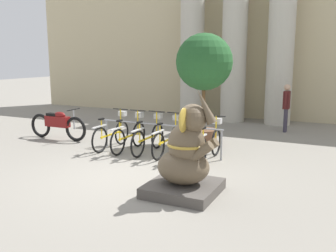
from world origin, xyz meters
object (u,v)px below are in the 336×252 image
bicycle_3 (168,139)px  potted_tree (204,67)px  person_pedestrian (286,104)px  bicycle_0 (112,134)px  bicycle_5 (210,144)px  motorcycle (58,124)px  bicycle_2 (149,137)px  bicycle_4 (189,141)px  bicycle_1 (129,135)px  elephant_statue (186,159)px

bicycle_3 → potted_tree: bearing=76.8°
potted_tree → person_pedestrian: bearing=56.2°
bicycle_0 → potted_tree: size_ratio=0.56×
bicycle_5 → motorcycle: 4.94m
bicycle_2 → motorcycle: 3.25m
bicycle_4 → potted_tree: bearing=97.2°
bicycle_2 → bicycle_5: bearing=-1.7°
bicycle_5 → potted_tree: 2.52m
bicycle_5 → bicycle_2: bearing=178.3°
bicycle_1 → bicycle_2: same height
motorcycle → bicycle_0: bearing=-6.6°
elephant_statue → person_pedestrian: elephant_statue is taller
potted_tree → motorcycle: bearing=-162.2°
bicycle_0 → bicycle_2: (1.13, 0.02, 0.00)m
motorcycle → bicycle_3: bearing=-3.3°
person_pedestrian → elephant_statue: bearing=-96.6°
bicycle_4 → potted_tree: 2.38m
bicycle_4 → bicycle_5: same height
bicycle_1 → bicycle_3: (1.13, 0.04, 0.00)m
bicycle_1 → potted_tree: potted_tree is taller
elephant_statue → person_pedestrian: 6.78m
bicycle_2 → bicycle_3: bearing=-0.3°
bicycle_2 → motorcycle: bicycle_2 is taller
bicycle_3 → motorcycle: bicycle_3 is taller
bicycle_1 → person_pedestrian: size_ratio=1.10×
bicycle_1 → bicycle_4: 1.69m
bicycle_5 → person_pedestrian: 4.59m
motorcycle → potted_tree: (4.17, 1.34, 1.72)m
bicycle_0 → bicycle_2: size_ratio=1.00×
bicycle_3 → bicycle_4: 0.56m
bicycle_0 → bicycle_1: 0.56m
bicycle_2 → elephant_statue: 3.13m
elephant_statue → bicycle_4: bearing=111.1°
motorcycle → bicycle_2: bearing=-3.9°
bicycle_4 → bicycle_1: bearing=-179.1°
bicycle_3 → person_pedestrian: bearing=62.8°
bicycle_3 → bicycle_0: bearing=-179.3°
potted_tree → bicycle_2: bearing=-120.9°
bicycle_3 → elephant_statue: elephant_statue is taller
bicycle_2 → bicycle_4: size_ratio=1.00×
bicycle_2 → bicycle_1: bearing=-176.0°
motorcycle → bicycle_4: bearing=-3.0°
bicycle_0 → elephant_statue: size_ratio=0.90×
bicycle_2 → bicycle_4: 1.13m
bicycle_2 → bicycle_3: (0.56, -0.00, 0.00)m
bicycle_0 → elephant_statue: bearing=-36.5°
bicycle_4 → elephant_statue: bearing=-68.9°
elephant_statue → bicycle_5: bearing=98.5°
bicycle_2 → bicycle_5: same height
bicycle_4 → bicycle_0: bearing=-179.7°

